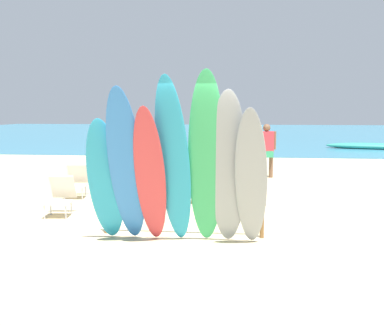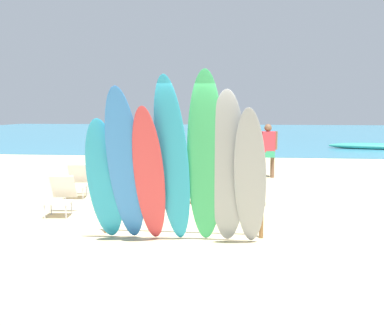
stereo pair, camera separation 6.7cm
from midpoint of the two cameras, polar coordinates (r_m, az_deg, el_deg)
name	(u,v)px [view 1 (the left image)]	position (r m, az deg, el deg)	size (l,w,h in m)	color
ground	(221,154)	(21.61, 3.60, 1.14)	(60.00, 60.00, 0.00)	#D3BC8C
ocean_water	(231,133)	(40.11, 4.89, 3.78)	(60.00, 40.00, 0.02)	teal
surfboard_rack	(183,208)	(7.73, -1.43, -5.61)	(2.79, 0.07, 0.61)	brown
surfboard_teal_0	(105,181)	(7.34, -11.06, -2.20)	(0.57, 0.07, 2.13)	#289EC6
surfboard_blue_1	(126,168)	(7.05, -8.49, -0.63)	(0.54, 0.07, 2.69)	#337AD1
surfboard_red_2	(150,177)	(7.01, -5.53, -1.77)	(0.47, 0.07, 2.39)	#D13D42
surfboard_teal_3	(173,163)	(6.94, -2.61, -0.01)	(0.50, 0.07, 2.80)	#289EC6
surfboard_green_4	(206,161)	(6.92, 1.54, 0.29)	(0.56, 0.08, 2.85)	#38B266
surfboard_grey_5	(228,170)	(6.96, 4.29, -0.86)	(0.57, 0.06, 2.56)	#999EA3
surfboard_grey_6	(251,179)	(6.92, 7.13, -2.02)	(0.48, 0.06, 2.34)	#999EA3
beachgoer_photographing	(141,152)	(12.80, -6.53, 1.42)	(0.43, 0.60, 1.64)	tan
beachgoer_midbeach	(266,147)	(14.28, 9.16, 2.01)	(0.60, 0.35, 1.67)	brown
beachgoer_by_water	(245,143)	(15.91, 6.48, 2.55)	(0.63, 0.28, 1.68)	#9E704C
beachgoer_near_rack	(176,151)	(13.72, -2.14, 1.51)	(0.49, 0.37, 1.51)	beige
beachgoer_strolling	(118,162)	(10.95, -9.40, 0.09)	(0.53, 0.34, 1.52)	tan
beach_chair_red	(61,194)	(9.58, -16.34, -3.80)	(0.56, 0.77, 0.80)	#B7B7BC
beach_chair_blue	(77,180)	(11.44, -14.41, -2.05)	(0.59, 0.79, 0.80)	#B7B7BC
distant_boat	(370,146)	(25.81, 21.30, 1.97)	(4.53, 1.84, 0.36)	teal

